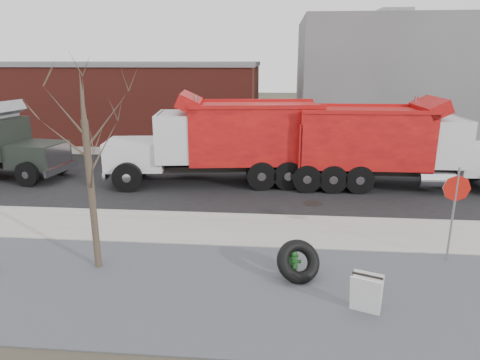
# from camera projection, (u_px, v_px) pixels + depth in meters

# --- Properties ---
(ground) EXTENTS (120.00, 120.00, 0.00)m
(ground) POSITION_uv_depth(u_px,v_px,m) (227.00, 234.00, 13.82)
(ground) COLOR #383328
(ground) RESTS_ON ground
(gravel_verge) EXTENTS (60.00, 5.00, 0.03)m
(gravel_verge) POSITION_uv_depth(u_px,v_px,m) (210.00, 289.00, 10.46)
(gravel_verge) COLOR slate
(gravel_verge) RESTS_ON ground
(sidewalk) EXTENTS (60.00, 2.50, 0.06)m
(sidewalk) POSITION_uv_depth(u_px,v_px,m) (228.00, 230.00, 14.05)
(sidewalk) COLOR #9E9B93
(sidewalk) RESTS_ON ground
(curb) EXTENTS (60.00, 0.15, 0.11)m
(curb) POSITION_uv_depth(u_px,v_px,m) (232.00, 215.00, 15.29)
(curb) COLOR #9E9B93
(curb) RESTS_ON ground
(road) EXTENTS (60.00, 9.40, 0.02)m
(road) POSITION_uv_depth(u_px,v_px,m) (243.00, 180.00, 19.85)
(road) COLOR black
(road) RESTS_ON ground
(far_sidewalk) EXTENTS (60.00, 2.00, 0.06)m
(far_sidewalk) POSITION_uv_depth(u_px,v_px,m) (251.00, 154.00, 25.31)
(far_sidewalk) COLOR #9E9B93
(far_sidewalk) RESTS_ON ground
(building_grey) EXTENTS (12.00, 10.00, 8.00)m
(building_grey) POSITION_uv_depth(u_px,v_px,m) (388.00, 81.00, 29.20)
(building_grey) COLOR gray
(building_grey) RESTS_ON ground
(building_brick) EXTENTS (20.20, 8.20, 5.30)m
(building_brick) POSITION_uv_depth(u_px,v_px,m) (115.00, 100.00, 30.23)
(building_brick) COLOR maroon
(building_brick) RESTS_ON ground
(bare_tree) EXTENTS (3.20, 3.20, 5.20)m
(bare_tree) POSITION_uv_depth(u_px,v_px,m) (87.00, 148.00, 10.70)
(bare_tree) COLOR #382D23
(bare_tree) RESTS_ON ground
(fire_hydrant) EXTENTS (0.42, 0.41, 0.74)m
(fire_hydrant) POSITION_uv_depth(u_px,v_px,m) (293.00, 263.00, 11.07)
(fire_hydrant) COLOR #245F28
(fire_hydrant) RESTS_ON ground
(truck_tire) EXTENTS (1.38, 1.26, 1.10)m
(truck_tire) POSITION_uv_depth(u_px,v_px,m) (298.00, 261.00, 10.83)
(truck_tire) COLOR black
(truck_tire) RESTS_ON ground
(stop_sign) EXTENTS (0.73, 0.06, 2.69)m
(stop_sign) POSITION_uv_depth(u_px,v_px,m) (455.00, 198.00, 11.48)
(stop_sign) COLOR gray
(stop_sign) RESTS_ON ground
(sandwich_board) EXTENTS (0.76, 0.63, 0.92)m
(sandwich_board) POSITION_uv_depth(u_px,v_px,m) (366.00, 294.00, 9.37)
(sandwich_board) COLOR white
(sandwich_board) RESTS_ON ground
(dump_truck_red_a) EXTENTS (9.63, 2.81, 3.85)m
(dump_truck_red_a) POSITION_uv_depth(u_px,v_px,m) (392.00, 143.00, 18.38)
(dump_truck_red_a) COLOR black
(dump_truck_red_a) RESTS_ON ground
(dump_truck_red_b) EXTENTS (9.77, 3.87, 4.02)m
(dump_truck_red_b) POSITION_uv_depth(u_px,v_px,m) (225.00, 138.00, 18.93)
(dump_truck_red_b) COLOR black
(dump_truck_red_b) RESTS_ON ground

